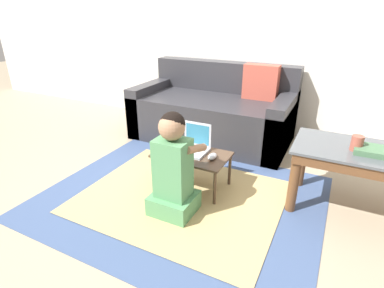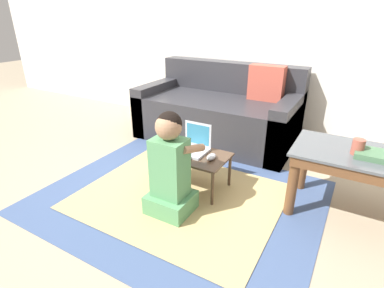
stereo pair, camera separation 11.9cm
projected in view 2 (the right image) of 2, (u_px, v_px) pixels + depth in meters
The scene contains 10 objects.
ground_plane at pixel (188, 183), 2.54m from camera, with size 16.00×16.00×0.00m, color gray.
wall_back at pixel (259, 20), 3.25m from camera, with size 9.00×0.06×2.50m.
area_rug at pixel (180, 196), 2.35m from camera, with size 2.08×1.69×0.01m.
couch at pixel (219, 113), 3.35m from camera, with size 1.70×0.90×0.84m.
laptop_desk at pixel (191, 157), 2.39m from camera, with size 0.58×0.37×0.30m.
laptop at pixel (193, 147), 2.40m from camera, with size 0.24×0.21×0.22m.
computer_mouse at pixel (211, 157), 2.28m from camera, with size 0.06×0.11×0.04m.
person_seated at pixel (170, 168), 2.05m from camera, with size 0.31×0.41×0.76m.
cup_on_table at pixel (358, 147), 1.92m from camera, with size 0.08×0.08×0.10m.
book_on_table at pixel (375, 155), 1.88m from camera, with size 0.23×0.18×0.04m.
Camera 2 is at (1.12, -1.89, 1.33)m, focal length 28.00 mm.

